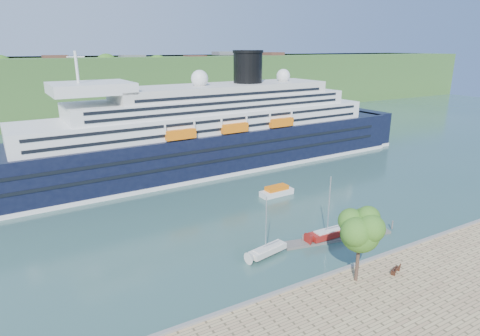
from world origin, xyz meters
name	(u,v)px	position (x,y,z in m)	size (l,w,h in m)	color
ground	(363,269)	(0.00, 0.00, 0.00)	(400.00, 400.00, 0.00)	#2A4C47
far_hillside	(108,86)	(0.00, 145.00, 12.00)	(400.00, 50.00, 24.00)	#2C4F1F
quay_coping	(365,261)	(0.00, -0.20, 1.15)	(220.00, 0.50, 0.30)	slate
cruise_ship	(201,112)	(0.40, 51.09, 13.62)	(121.34, 17.67, 27.25)	black
park_bench	(396,269)	(1.36, -3.87, 1.57)	(1.78, 0.73, 1.14)	#472114
promenade_tree	(359,242)	(-4.04, -2.60, 6.06)	(6.11, 6.11, 10.12)	#2E5C18
floating_pontoon	(338,238)	(3.09, 8.05, 0.20)	(17.63, 2.15, 0.39)	slate
sailboat_white_near	(268,228)	(-8.93, 9.06, 4.22)	(6.53, 1.81, 8.44)	silver
sailboat_red	(331,210)	(1.91, 8.57, 4.79)	(7.42, 2.06, 9.58)	maroon
tender_launch	(277,191)	(5.78, 28.02, 0.95)	(6.90, 2.36, 1.91)	orange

